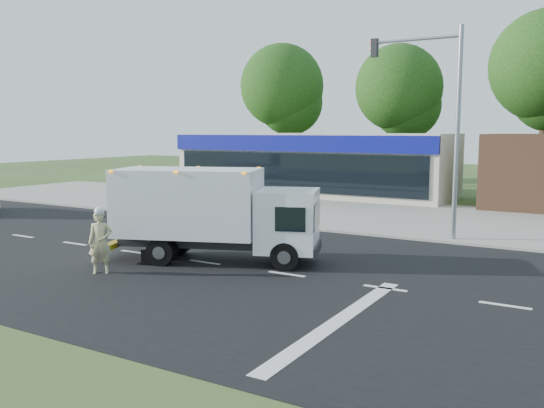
# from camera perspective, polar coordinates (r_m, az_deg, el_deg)

# --- Properties ---
(ground) EXTENTS (120.00, 120.00, 0.00)m
(ground) POSITION_cam_1_polar(r_m,az_deg,el_deg) (16.96, 1.48, -7.01)
(ground) COLOR #385123
(ground) RESTS_ON ground
(road_asphalt) EXTENTS (60.00, 14.00, 0.02)m
(road_asphalt) POSITION_cam_1_polar(r_m,az_deg,el_deg) (16.96, 1.48, -6.99)
(road_asphalt) COLOR black
(road_asphalt) RESTS_ON ground
(sidewalk) EXTENTS (60.00, 2.40, 0.12)m
(sidewalk) POSITION_cam_1_polar(r_m,az_deg,el_deg) (24.29, 10.90, -2.62)
(sidewalk) COLOR gray
(sidewalk) RESTS_ON ground
(parking_apron) EXTENTS (60.00, 9.00, 0.02)m
(parking_apron) POSITION_cam_1_polar(r_m,az_deg,el_deg) (29.77, 14.65, -1.01)
(parking_apron) COLOR gray
(parking_apron) RESTS_ON ground
(lane_markings) EXTENTS (55.20, 7.00, 0.01)m
(lane_markings) POSITION_cam_1_polar(r_m,az_deg,el_deg) (15.19, 3.49, -8.65)
(lane_markings) COLOR silver
(lane_markings) RESTS_ON road_asphalt
(ems_box_truck) EXTENTS (7.04, 4.28, 2.99)m
(ems_box_truck) POSITION_cam_1_polar(r_m,az_deg,el_deg) (18.44, -6.11, -0.43)
(ems_box_truck) COLOR black
(ems_box_truck) RESTS_ON ground
(emergency_worker) EXTENTS (0.81, 0.79, 1.99)m
(emergency_worker) POSITION_cam_1_polar(r_m,az_deg,el_deg) (17.62, -16.64, -3.53)
(emergency_worker) COLOR tan
(emergency_worker) RESTS_ON ground
(retail_strip_mall) EXTENTS (18.00, 6.20, 4.00)m
(retail_strip_mall) POSITION_cam_1_polar(r_m,az_deg,el_deg) (38.33, 4.16, 4.03)
(retail_strip_mall) COLOR beige
(retail_strip_mall) RESTS_ON ground
(traffic_signal_pole) EXTENTS (3.51, 0.25, 8.00)m
(traffic_signal_pole) POSITION_cam_1_polar(r_m,az_deg,el_deg) (22.69, 16.35, 8.86)
(traffic_signal_pole) COLOR gray
(traffic_signal_pole) RESTS_ON ground
(background_trees) EXTENTS (36.77, 7.39, 12.10)m
(background_trees) POSITION_cam_1_polar(r_m,az_deg,el_deg) (43.56, 19.08, 11.11)
(background_trees) COLOR #332114
(background_trees) RESTS_ON ground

